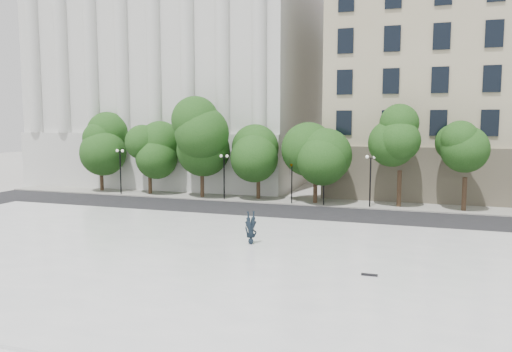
{
  "coord_description": "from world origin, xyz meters",
  "views": [
    {
      "loc": [
        10.65,
        -19.43,
        7.28
      ],
      "look_at": [
        0.92,
        10.0,
        3.84
      ],
      "focal_mm": 35.0,
      "sensor_mm": 36.0,
      "label": 1
    }
  ],
  "objects_px": {
    "skateboard": "(369,275)",
    "person_lying": "(251,240)",
    "traffic_light_west": "(292,163)",
    "traffic_light_east": "(324,163)"
  },
  "relations": [
    {
      "from": "traffic_light_east",
      "to": "person_lying",
      "type": "relative_size",
      "value": 2.29
    },
    {
      "from": "traffic_light_east",
      "to": "person_lying",
      "type": "height_order",
      "value": "traffic_light_east"
    },
    {
      "from": "traffic_light_west",
      "to": "skateboard",
      "type": "relative_size",
      "value": 5.84
    },
    {
      "from": "skateboard",
      "to": "person_lying",
      "type": "bearing_deg",
      "value": 152.33
    },
    {
      "from": "traffic_light_west",
      "to": "traffic_light_east",
      "type": "relative_size",
      "value": 0.99
    },
    {
      "from": "traffic_light_west",
      "to": "traffic_light_east",
      "type": "bearing_deg",
      "value": -0.0
    },
    {
      "from": "traffic_light_east",
      "to": "skateboard",
      "type": "height_order",
      "value": "traffic_light_east"
    },
    {
      "from": "person_lying",
      "to": "traffic_light_west",
      "type": "bearing_deg",
      "value": 63.2
    },
    {
      "from": "person_lying",
      "to": "skateboard",
      "type": "bearing_deg",
      "value": -61.72
    },
    {
      "from": "traffic_light_west",
      "to": "skateboard",
      "type": "xyz_separation_m",
      "value": [
        8.56,
        -19.77,
        -3.19
      ]
    }
  ]
}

